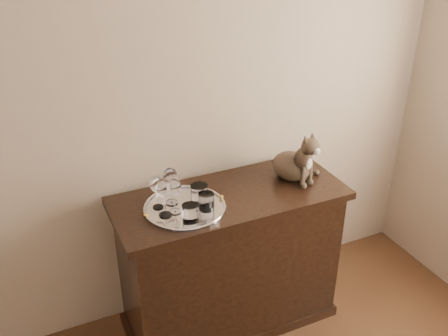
# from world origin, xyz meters

# --- Properties ---
(wall_back) EXTENTS (4.00, 0.10, 2.70)m
(wall_back) POSITION_xyz_m (0.00, 2.25, 1.35)
(wall_back) COLOR #C4AE93
(wall_back) RESTS_ON ground
(sideboard) EXTENTS (1.20, 0.50, 0.85)m
(sideboard) POSITION_xyz_m (0.60, 1.94, 0.42)
(sideboard) COLOR black
(sideboard) RESTS_ON ground
(tray) EXTENTS (0.40, 0.40, 0.01)m
(tray) POSITION_xyz_m (0.35, 1.91, 0.85)
(tray) COLOR silver
(tray) RESTS_ON sideboard
(wine_glass_a) EXTENTS (0.06, 0.06, 0.17)m
(wine_glass_a) POSITION_xyz_m (0.23, 1.97, 0.94)
(wine_glass_a) COLOR white
(wine_glass_a) RESTS_ON tray
(wine_glass_b) EXTENTS (0.07, 0.07, 0.19)m
(wine_glass_b) POSITION_xyz_m (0.30, 1.98, 0.95)
(wine_glass_b) COLOR white
(wine_glass_b) RESTS_ON tray
(wine_glass_c) EXTENTS (0.07, 0.07, 0.19)m
(wine_glass_c) POSITION_xyz_m (0.24, 1.89, 0.95)
(wine_glass_c) COLOR white
(wine_glass_c) RESTS_ON tray
(wine_glass_d) EXTENTS (0.07, 0.07, 0.18)m
(wine_glass_d) POSITION_xyz_m (0.29, 1.89, 0.95)
(wine_glass_d) COLOR silver
(wine_glass_d) RESTS_ON tray
(tumbler_a) EXTENTS (0.08, 0.08, 0.09)m
(tumbler_a) POSITION_xyz_m (0.43, 1.86, 0.90)
(tumbler_a) COLOR silver
(tumbler_a) RESTS_ON tray
(tumbler_b) EXTENTS (0.08, 0.08, 0.09)m
(tumbler_b) POSITION_xyz_m (0.33, 1.80, 0.90)
(tumbler_b) COLOR white
(tumbler_b) RESTS_ON tray
(tumbler_c) EXTENTS (0.09, 0.09, 0.10)m
(tumbler_c) POSITION_xyz_m (0.43, 1.92, 0.91)
(tumbler_c) COLOR silver
(tumbler_c) RESTS_ON tray
(cat) EXTENTS (0.36, 0.34, 0.29)m
(cat) POSITION_xyz_m (0.97, 1.96, 1.00)
(cat) COLOR brown
(cat) RESTS_ON sideboard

